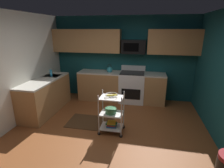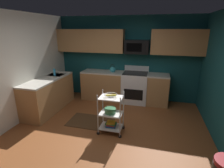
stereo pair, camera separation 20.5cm
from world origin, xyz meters
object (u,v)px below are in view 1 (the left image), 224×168
(oven_range, at_px, (132,87))
(mixing_bowl_large, at_px, (111,111))
(rolling_cart, at_px, (112,113))
(fruit_bowl, at_px, (112,95))
(kettle, at_px, (110,70))
(microwave, at_px, (134,47))
(book_stack, at_px, (112,124))
(dish_soap_bottle, at_px, (51,73))

(oven_range, relative_size, mixing_bowl_large, 4.37)
(rolling_cart, height_order, fruit_bowl, rolling_cart)
(fruit_bowl, xyz_separation_m, mixing_bowl_large, (-0.02, 0.00, -0.36))
(fruit_bowl, bearing_deg, kettle, 103.42)
(microwave, distance_m, mixing_bowl_large, 2.30)
(microwave, bearing_deg, book_stack, -97.95)
(mixing_bowl_large, bearing_deg, fruit_bowl, 0.00)
(kettle, distance_m, dish_soap_bottle, 1.73)
(fruit_bowl, distance_m, book_stack, 0.69)
(kettle, bearing_deg, mixing_bowl_large, -77.10)
(rolling_cart, relative_size, fruit_bowl, 3.36)
(oven_range, height_order, dish_soap_bottle, dish_soap_bottle)
(fruit_bowl, height_order, kettle, kettle)
(rolling_cart, xyz_separation_m, kettle, (-0.44, 1.85, 0.55))
(book_stack, xyz_separation_m, kettle, (-0.44, 1.85, 0.81))
(kettle, bearing_deg, book_stack, -76.58)
(microwave, bearing_deg, rolling_cart, -97.95)
(rolling_cart, height_order, kettle, kettle)
(microwave, height_order, fruit_bowl, microwave)
(kettle, relative_size, dish_soap_bottle, 1.32)
(mixing_bowl_large, distance_m, dish_soap_bottle, 2.21)
(fruit_bowl, bearing_deg, rolling_cart, 75.96)
(mixing_bowl_large, height_order, dish_soap_bottle, dish_soap_bottle)
(rolling_cart, relative_size, kettle, 3.47)
(kettle, bearing_deg, dish_soap_bottle, -150.08)
(rolling_cart, height_order, mixing_bowl_large, rolling_cart)
(oven_range, distance_m, fruit_bowl, 1.91)
(microwave, distance_m, book_stack, 2.49)
(microwave, bearing_deg, kettle, -171.35)
(oven_range, bearing_deg, microwave, 90.26)
(fruit_bowl, relative_size, mixing_bowl_large, 1.08)
(book_stack, relative_size, dish_soap_bottle, 1.20)
(microwave, height_order, book_stack, microwave)
(microwave, height_order, mixing_bowl_large, microwave)
(microwave, relative_size, kettle, 2.65)
(microwave, distance_m, dish_soap_bottle, 2.51)
(oven_range, distance_m, rolling_cart, 1.87)
(fruit_bowl, bearing_deg, oven_range, 81.60)
(rolling_cart, bearing_deg, mixing_bowl_large, -180.00)
(oven_range, relative_size, rolling_cart, 1.20)
(rolling_cart, height_order, book_stack, rolling_cart)
(rolling_cart, relative_size, book_stack, 3.81)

